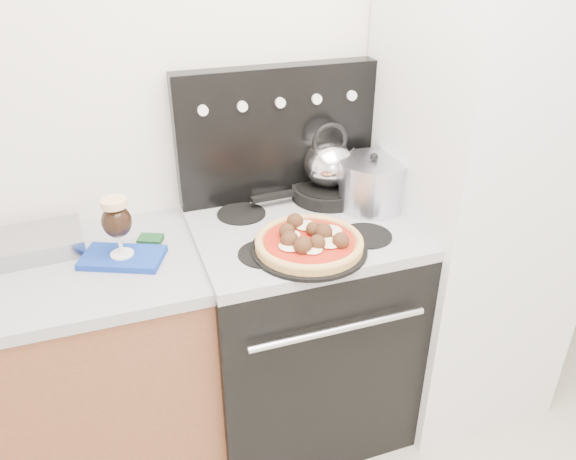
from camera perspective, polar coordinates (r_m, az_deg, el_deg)
name	(u,v)px	position (r m, az deg, el deg)	size (l,w,h in m)	color
room_shell	(423,286)	(1.12, 13.59, -5.54)	(3.52, 3.01, 2.52)	#BDB2A1
stove_body	(300,331)	(2.26, 1.22, -10.23)	(0.76, 0.65, 0.88)	black
cooktop	(301,230)	(2.01, 1.36, 0.02)	(0.76, 0.65, 0.04)	#ADADB2
backguard	(277,133)	(2.13, -1.17, 9.78)	(0.76, 0.08, 0.50)	black
fridge	(474,193)	(2.28, 18.34, 3.63)	(0.64, 0.68, 1.90)	silver
foil_sheet	(36,243)	(2.04, -24.24, -1.23)	(0.30, 0.22, 0.06)	silver
oven_mitt	(123,258)	(1.90, -16.44, -2.71)	(0.26, 0.15, 0.02)	#1435A0
beer_glass	(118,227)	(1.84, -16.92, 0.27)	(0.09, 0.09, 0.20)	black
pizza_pan	(309,249)	(1.84, 2.16, -1.91)	(0.38, 0.38, 0.01)	black
pizza	(309,240)	(1.83, 2.18, -1.07)	(0.35, 0.35, 0.05)	#F0BE5F
skillet	(328,192)	(2.19, 4.08, 3.91)	(0.28, 0.28, 0.05)	black
tea_kettle	(329,160)	(2.14, 4.20, 7.07)	(0.19, 0.19, 0.21)	silver
stock_pot	(372,185)	(2.11, 8.52, 4.52)	(0.25, 0.25, 0.18)	silver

